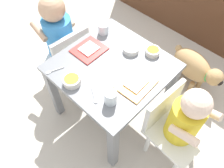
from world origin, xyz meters
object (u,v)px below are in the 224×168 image
cereal_bowl_right_side (153,51)px  veggie_bowl_near (72,81)px  seated_child_right (182,120)px  spoon_by_right_tray (95,97)px  dining_table (112,75)px  seated_child_left (59,34)px  veggie_bowl_far (131,48)px  food_tray_right (136,84)px  water_cup_left (103,29)px  dog (195,67)px  spoon_by_left_tray (53,71)px  water_cup_right (111,98)px  food_tray_left (89,49)px

cereal_bowl_right_side → veggie_bowl_near: bearing=-110.1°
seated_child_right → spoon_by_right_tray: seated_child_right is taller
seated_child_right → dining_table: bearing=-175.3°
seated_child_left → veggie_bowl_far: size_ratio=7.54×
food_tray_right → veggie_bowl_far: size_ratio=2.12×
spoon_by_right_tray → cereal_bowl_right_side: bearing=87.4°
cereal_bowl_right_side → veggie_bowl_far: same height
seated_child_left → water_cup_left: (0.23, 0.17, 0.07)m
dining_table → veggie_bowl_far: 0.18m
dog → food_tray_right: (-0.08, -0.56, 0.28)m
veggie_bowl_far → spoon_by_left_tray: size_ratio=0.92×
water_cup_left → water_cup_right: water_cup_right is taller
dining_table → food_tray_left: food_tray_left is taller
dining_table → veggie_bowl_far: size_ratio=6.29×
food_tray_left → veggie_bowl_far: size_ratio=1.93×
seated_child_left → spoon_by_right_tray: 0.56m
cereal_bowl_right_side → veggie_bowl_far: 0.12m
water_cup_right → veggie_bowl_far: 0.36m
water_cup_left → water_cup_right: (0.37, -0.32, 0.01)m
dog → cereal_bowl_right_side: 0.47m
seated_child_right → food_tray_right: seated_child_right is taller
water_cup_left → cereal_bowl_right_side: bearing=12.0°
food_tray_left → water_cup_right: (0.32, -0.16, 0.03)m
dog → veggie_bowl_far: 0.56m
veggie_bowl_far → spoon_by_right_tray: veggie_bowl_far is taller
dog → spoon_by_left_tray: bearing=-119.1°
spoon_by_left_tray → veggie_bowl_far: bearing=64.2°
spoon_by_left_tray → cereal_bowl_right_side: bearing=57.6°
spoon_by_right_tray → food_tray_left: bearing=142.1°
seated_child_left → water_cup_right: (0.60, -0.15, 0.08)m
dining_table → spoon_by_right_tray: spoon_by_right_tray is taller
cereal_bowl_right_side → spoon_by_right_tray: 0.42m
water_cup_right → veggie_bowl_far: size_ratio=0.82×
dining_table → food_tray_right: food_tray_right is taller
water_cup_left → spoon_by_left_tray: 0.40m
dining_table → water_cup_right: (0.15, -0.17, 0.11)m
water_cup_left → veggie_bowl_near: size_ratio=0.67×
seated_child_left → water_cup_left: bearing=36.4°
seated_child_right → water_cup_right: bearing=-145.1°
food_tray_left → veggie_bowl_near: bearing=-63.0°
dining_table → spoon_by_left_tray: (-0.19, -0.24, 0.09)m
food_tray_left → dog: bearing=53.1°
dog → spoon_by_left_tray: (-0.45, -0.80, 0.28)m
water_cup_right → spoon_by_right_tray: (-0.07, -0.04, -0.03)m
veggie_bowl_far → water_cup_right: bearing=-63.9°
dining_table → food_tray_left: bearing=-177.8°
food_tray_left → cereal_bowl_right_side: 0.35m
dog → seated_child_right: bearing=-69.9°
seated_child_right → veggie_bowl_far: (-0.45, 0.12, 0.09)m
seated_child_right → cereal_bowl_right_side: (-0.34, 0.18, 0.09)m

